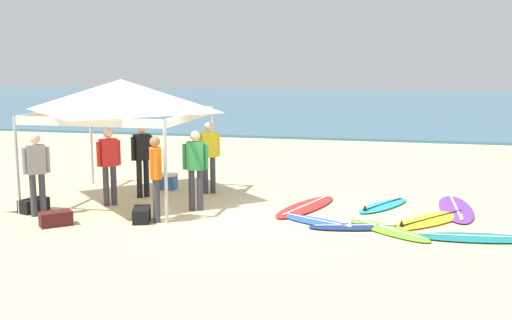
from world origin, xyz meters
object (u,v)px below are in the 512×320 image
object	(u,v)px
surfboard_cyan	(383,206)
surfboard_teal	(477,238)
canopy_tent	(121,96)
person_orange	(156,173)
surfboard_yellow	(432,219)
gear_bag_by_pole	(142,215)
surfboard_blue	(318,222)
person_yellow	(209,153)
person_green	(196,165)
person_red	(109,161)
surfboard_purple	(456,209)
cooler_box	(166,181)
gear_bag_near_tent	(34,205)
surfboard_navy	(356,227)
person_black	(142,155)
surfboard_red	(306,206)
gear_bag_on_sand	(56,219)
person_grey	(36,169)
surfboard_lime	(388,230)

from	to	relation	value
surfboard_cyan	surfboard_teal	bearing A→B (deg)	-51.33
canopy_tent	person_orange	distance (m)	2.53
surfboard_yellow	gear_bag_by_pole	world-z (taller)	gear_bag_by_pole
surfboard_blue	person_yellow	size ratio (longest dim) A/B	1.07
person_green	person_orange	world-z (taller)	same
person_orange	surfboard_blue	bearing A→B (deg)	9.71
canopy_tent	surfboard_teal	xyz separation A→B (m)	(7.48, -1.51, -2.35)
surfboard_teal	person_red	world-z (taller)	person_red
surfboard_yellow	surfboard_purple	bearing A→B (deg)	62.62
person_orange	cooler_box	distance (m)	3.22
surfboard_purple	gear_bag_near_tent	size ratio (longest dim) A/B	4.24
canopy_tent	surfboard_yellow	bearing A→B (deg)	-3.08
surfboard_navy	person_black	xyz separation A→B (m)	(-5.03, 1.67, 0.95)
gear_bag_near_tent	gear_bag_by_pole	world-z (taller)	same
person_yellow	gear_bag_by_pole	world-z (taller)	person_yellow
person_orange	surfboard_red	bearing A→B (deg)	32.61
gear_bag_on_sand	cooler_box	size ratio (longest dim) A/B	1.20
person_red	surfboard_blue	bearing A→B (deg)	-6.43
gear_bag_by_pole	person_orange	bearing A→B (deg)	17.43
person_red	surfboard_cyan	bearing A→B (deg)	11.02
surfboard_blue	person_black	xyz separation A→B (m)	(-4.29, 1.45, 0.95)
surfboard_navy	cooler_box	distance (m)	5.51
person_orange	person_grey	bearing A→B (deg)	-177.15
surfboard_cyan	person_yellow	world-z (taller)	person_yellow
gear_bag_by_pole	surfboard_navy	bearing A→B (deg)	5.62
canopy_tent	person_yellow	bearing A→B (deg)	35.52
surfboard_cyan	cooler_box	bearing A→B (deg)	171.77
person_orange	gear_bag_on_sand	size ratio (longest dim) A/B	2.85
surfboard_navy	person_grey	size ratio (longest dim) A/B	1.09
surfboard_red	surfboard_yellow	size ratio (longest dim) A/B	1.09
surfboard_cyan	surfboard_navy	size ratio (longest dim) A/B	0.99
person_red	cooler_box	distance (m)	2.15
surfboard_blue	cooler_box	xyz separation A→B (m)	(-4.08, 2.44, 0.16)
surfboard_lime	gear_bag_near_tent	xyz separation A→B (m)	(-7.34, -0.08, 0.10)
surfboard_lime	person_grey	distance (m)	7.12
person_grey	person_orange	xyz separation A→B (m)	(2.54, 0.13, 0.00)
surfboard_red	person_red	size ratio (longest dim) A/B	1.44
surfboard_cyan	person_orange	world-z (taller)	person_orange
gear_bag_near_tent	cooler_box	xyz separation A→B (m)	(1.91, 2.81, 0.06)
person_orange	cooler_box	bearing A→B (deg)	107.20
surfboard_red	person_red	bearing A→B (deg)	-170.85
person_red	cooler_box	world-z (taller)	person_red
person_black	gear_bag_on_sand	size ratio (longest dim) A/B	2.85
canopy_tent	person_black	world-z (taller)	canopy_tent
person_grey	gear_bag_by_pole	xyz separation A→B (m)	(2.25, 0.04, -0.85)
person_yellow	surfboard_blue	bearing A→B (deg)	-37.25
person_yellow	gear_bag_on_sand	size ratio (longest dim) A/B	2.85
person_green	person_orange	bearing A→B (deg)	-114.72
surfboard_red	gear_bag_on_sand	world-z (taller)	gear_bag_on_sand
canopy_tent	person_green	world-z (taller)	canopy_tent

